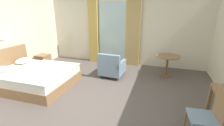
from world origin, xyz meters
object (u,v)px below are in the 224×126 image
at_px(round_cafe_table, 167,61).
at_px(nightstand, 43,61).
at_px(bed, 33,76).
at_px(armchair_by_window, 112,67).
at_px(desk_chair, 211,114).

bearing_deg(round_cafe_table, nightstand, -172.86).
relative_size(bed, round_cafe_table, 2.87).
bearing_deg(armchair_by_window, round_cafe_table, 20.47).
xyz_separation_m(desk_chair, armchair_by_window, (-2.30, 2.06, -0.19)).
distance_m(bed, nightstand, 1.56).
height_order(bed, round_cafe_table, bed).
height_order(bed, nightstand, bed).
bearing_deg(bed, round_cafe_table, 27.39).
relative_size(armchair_by_window, round_cafe_table, 1.08).
xyz_separation_m(nightstand, round_cafe_table, (4.45, 0.56, 0.27)).
bearing_deg(desk_chair, armchair_by_window, 138.23).
height_order(nightstand, round_cafe_table, round_cafe_table).
relative_size(desk_chair, round_cafe_table, 1.27).
bearing_deg(round_cafe_table, armchair_by_window, -159.53).
height_order(desk_chair, round_cafe_table, desk_chair).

